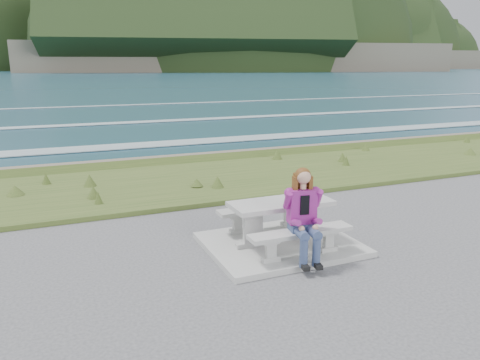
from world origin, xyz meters
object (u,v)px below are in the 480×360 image
object	(u,v)px
bench_seaward	(264,212)
seated_woman	(305,227)
bench_landward	(301,236)
picnic_table	(281,210)

from	to	relation	value
bench_seaward	seated_woman	xyz separation A→B (m)	(-0.01, -1.54, 0.20)
bench_landward	seated_woman	distance (m)	0.24
picnic_table	bench_seaward	world-z (taller)	picnic_table
seated_woman	picnic_table	bearing A→B (deg)	99.58
picnic_table	bench_landward	xyz separation A→B (m)	(0.00, -0.70, -0.23)
picnic_table	seated_woman	xyz separation A→B (m)	(-0.01, -0.84, -0.04)
bench_seaward	seated_woman	distance (m)	1.55
picnic_table	bench_landward	world-z (taller)	picnic_table
picnic_table	bench_seaward	size ratio (longest dim) A/B	1.00
bench_landward	picnic_table	bearing A→B (deg)	90.00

